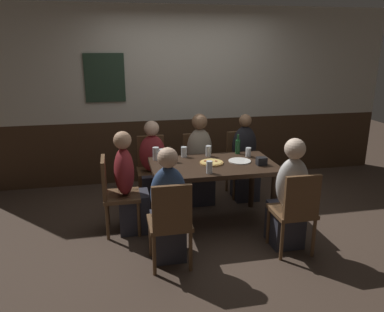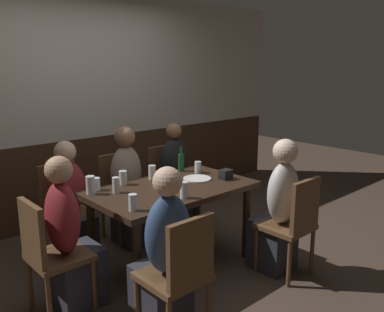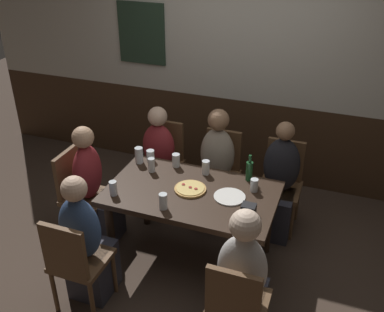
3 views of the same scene
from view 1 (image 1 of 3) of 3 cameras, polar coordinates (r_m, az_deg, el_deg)
name	(u,v)px [view 1 (image 1 of 3)]	position (r m, az deg, el deg)	size (l,w,h in m)	color
ground_plane	(212,222)	(4.63, 3.08, -9.93)	(12.00, 12.00, 0.00)	#423328
wall_back	(186,96)	(5.80, -0.97, 9.05)	(6.40, 0.13, 2.60)	#3D2819
dining_table	(213,171)	(4.38, 3.21, -2.33)	(1.43, 0.85, 0.74)	black
chair_left_near	(171,220)	(3.56, -3.25, -9.63)	(0.40, 0.40, 0.88)	brown
chair_right_near	(296,209)	(3.92, 15.37, -7.66)	(0.40, 0.40, 0.88)	brown
chair_head_west	(115,191)	(4.30, -11.59, -5.19)	(0.40, 0.40, 0.88)	brown
chair_right_far	(241,160)	(5.36, 7.38, -0.54)	(0.40, 0.40, 0.88)	brown
chair_mid_far	(197,162)	(5.20, 0.83, -0.96)	(0.40, 0.40, 0.88)	brown
chair_left_far	(152,165)	(5.11, -6.06, -1.38)	(0.40, 0.40, 0.88)	brown
person_left_near	(168,213)	(3.70, -3.63, -8.62)	(0.34, 0.37, 1.16)	#2D2D38
person_right_near	(289,201)	(4.04, 14.36, -6.64)	(0.34, 0.37, 1.19)	#2D2D38
person_head_west	(129,190)	(4.30, -9.43, -5.09)	(0.37, 0.34, 1.17)	#2D2D38
person_right_far	(245,164)	(5.22, 7.95, -1.16)	(0.34, 0.37, 1.16)	#2D2D38
person_mid_far	(200,165)	(5.05, 1.22, -1.37)	(0.34, 0.37, 1.19)	#2D2D38
person_left_far	(153,171)	(4.96, -5.86, -2.21)	(0.34, 0.37, 1.12)	#2D2D38
pizza	(212,163)	(4.35, 2.96, -0.99)	(0.27, 0.27, 0.03)	tan
pint_glass_amber	(156,154)	(4.49, -5.47, 0.26)	(0.07, 0.07, 0.15)	silver
tumbler_water	(162,154)	(4.57, -4.50, 0.33)	(0.07, 0.07, 0.11)	silver
pint_glass_stout	(166,170)	(3.97, -4.01, -2.09)	(0.06, 0.06, 0.13)	silver
beer_glass_tall	(248,153)	(4.65, 8.47, 0.47)	(0.07, 0.07, 0.11)	silver
pint_glass_pale	(172,156)	(4.41, -3.03, -0.07)	(0.06, 0.06, 0.13)	silver
tumbler_short	(184,152)	(4.59, -1.21, 0.53)	(0.07, 0.07, 0.13)	silver
beer_glass_half	(208,152)	(4.62, 2.49, 0.67)	(0.07, 0.07, 0.13)	silver
highball_clear	(209,168)	(4.02, 2.63, -1.78)	(0.07, 0.07, 0.13)	silver
beer_bottle_green	(238,146)	(4.75, 6.91, 1.47)	(0.06, 0.06, 0.24)	#194723
plate_white_large	(240,161)	(4.46, 7.19, -0.75)	(0.26, 0.26, 0.01)	white
condiment_caddy	(262,161)	(4.36, 10.43, -0.77)	(0.11, 0.09, 0.09)	black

